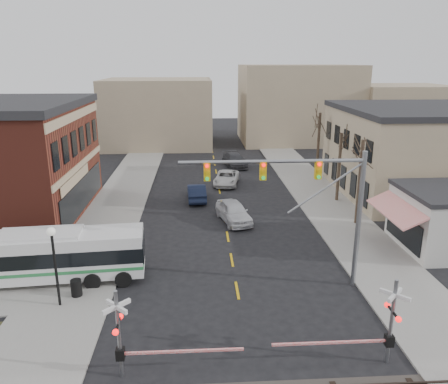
# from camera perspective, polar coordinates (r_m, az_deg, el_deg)

# --- Properties ---
(ground) EXTENTS (160.00, 160.00, 0.00)m
(ground) POSITION_cam_1_polar(r_m,az_deg,el_deg) (23.96, 2.18, -15.09)
(ground) COLOR black
(ground) RESTS_ON ground
(sidewalk_west) EXTENTS (5.00, 60.00, 0.12)m
(sidewalk_west) POSITION_cam_1_polar(r_m,az_deg,el_deg) (42.80, -13.27, -0.77)
(sidewalk_west) COLOR gray
(sidewalk_west) RESTS_ON ground
(sidewalk_east) EXTENTS (5.00, 60.00, 0.12)m
(sidewalk_east) POSITION_cam_1_polar(r_m,az_deg,el_deg) (43.73, 12.07, -0.32)
(sidewalk_east) COLOR gray
(sidewalk_east) RESTS_ON ground
(tan_building) EXTENTS (20.30, 15.30, 8.50)m
(tan_building) POSITION_cam_1_polar(r_m,az_deg,el_deg) (47.65, 27.09, 4.81)
(tan_building) COLOR tan
(tan_building) RESTS_ON ground
(tree_east_a) EXTENTS (0.28, 0.28, 6.75)m
(tree_east_a) POSITION_cam_1_polar(r_m,az_deg,el_deg) (35.81, 17.27, 1.21)
(tree_east_a) COLOR #382B21
(tree_east_a) RESTS_ON sidewalk_east
(tree_east_b) EXTENTS (0.28, 0.28, 6.30)m
(tree_east_b) POSITION_cam_1_polar(r_m,az_deg,el_deg) (41.43, 14.79, 3.15)
(tree_east_b) COLOR #382B21
(tree_east_b) RESTS_ON sidewalk_east
(tree_east_c) EXTENTS (0.28, 0.28, 7.20)m
(tree_east_c) POSITION_cam_1_polar(r_m,az_deg,el_deg) (48.88, 12.20, 5.90)
(tree_east_c) COLOR #382B21
(tree_east_c) RESTS_ON sidewalk_east
(transit_bus) EXTENTS (11.86, 3.51, 3.01)m
(transit_bus) POSITION_cam_1_polar(r_m,az_deg,el_deg) (27.87, -22.63, -7.69)
(transit_bus) COLOR silver
(transit_bus) RESTS_ON ground
(traffic_signal_mast) EXTENTS (10.16, 0.30, 8.00)m
(traffic_signal_mast) POSITION_cam_1_polar(r_m,az_deg,el_deg) (24.33, 11.38, -0.02)
(traffic_signal_mast) COLOR gray
(traffic_signal_mast) RESTS_ON ground
(rr_crossing_west) EXTENTS (5.60, 1.36, 4.00)m
(rr_crossing_west) POSITION_cam_1_polar(r_m,az_deg,el_deg) (19.02, -12.24, -17.80)
(rr_crossing_west) COLOR gray
(rr_crossing_west) RESTS_ON ground
(rr_crossing_east) EXTENTS (5.60, 1.36, 4.00)m
(rr_crossing_east) POSITION_cam_1_polar(r_m,az_deg,el_deg) (20.45, 19.89, -15.81)
(rr_crossing_east) COLOR gray
(rr_crossing_east) RESTS_ON ground
(street_lamp) EXTENTS (0.44, 0.44, 4.43)m
(street_lamp) POSITION_cam_1_polar(r_m,az_deg,el_deg) (24.29, -21.38, -7.14)
(street_lamp) COLOR black
(street_lamp) RESTS_ON sidewalk_west
(trash_bin) EXTENTS (0.60, 0.60, 0.95)m
(trash_bin) POSITION_cam_1_polar(r_m,az_deg,el_deg) (26.04, -18.73, -11.76)
(trash_bin) COLOR black
(trash_bin) RESTS_ON sidewalk_west
(car_a) EXTENTS (3.12, 5.29, 1.69)m
(car_a) POSITION_cam_1_polar(r_m,az_deg,el_deg) (35.58, 1.26, -2.58)
(car_a) COLOR silver
(car_a) RESTS_ON ground
(car_b) EXTENTS (1.88, 4.78, 1.55)m
(car_b) POSITION_cam_1_polar(r_m,az_deg,el_deg) (41.16, -3.60, -0.01)
(car_b) COLOR #161E37
(car_b) RESTS_ON ground
(car_c) EXTENTS (3.25, 5.45, 1.42)m
(car_c) POSITION_cam_1_polar(r_m,az_deg,el_deg) (46.27, 0.34, 1.84)
(car_c) COLOR silver
(car_c) RESTS_ON ground
(car_d) EXTENTS (3.18, 5.78, 1.59)m
(car_d) POSITION_cam_1_polar(r_m,az_deg,el_deg) (54.33, 1.40, 4.19)
(car_d) COLOR #3D3E42
(car_d) RESTS_ON ground
(pedestrian_near) EXTENTS (0.52, 0.66, 1.61)m
(pedestrian_near) POSITION_cam_1_polar(r_m,az_deg,el_deg) (26.97, -16.21, -9.69)
(pedestrian_near) COLOR #534742
(pedestrian_near) RESTS_ON sidewalk_west
(pedestrian_far) EXTENTS (1.10, 1.07, 1.79)m
(pedestrian_far) POSITION_cam_1_polar(r_m,az_deg,el_deg) (31.36, -17.66, -5.82)
(pedestrian_far) COLOR #373860
(pedestrian_far) RESTS_ON sidewalk_west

